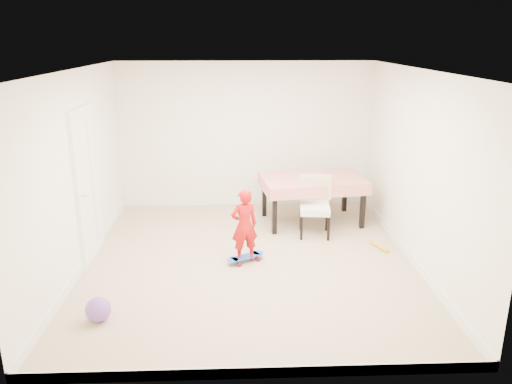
{
  "coord_description": "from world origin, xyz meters",
  "views": [
    {
      "loc": [
        -0.16,
        -6.34,
        2.99
      ],
      "look_at": [
        0.1,
        0.2,
        0.95
      ],
      "focal_mm": 35.0,
      "sensor_mm": 36.0,
      "label": 1
    }
  ],
  "objects_px": {
    "child": "(244,228)",
    "balloon": "(98,309)",
    "skateboard": "(246,259)",
    "dining_chair": "(315,207)",
    "dining_table": "(312,200)"
  },
  "relations": [
    {
      "from": "dining_table",
      "to": "skateboard",
      "type": "relative_size",
      "value": 2.88
    },
    {
      "from": "skateboard",
      "to": "child",
      "type": "distance_m",
      "value": 0.47
    },
    {
      "from": "dining_table",
      "to": "child",
      "type": "distance_m",
      "value": 1.93
    },
    {
      "from": "dining_table",
      "to": "child",
      "type": "relative_size",
      "value": 1.62
    },
    {
      "from": "dining_chair",
      "to": "dining_table",
      "type": "bearing_deg",
      "value": 91.85
    },
    {
      "from": "skateboard",
      "to": "balloon",
      "type": "height_order",
      "value": "balloon"
    },
    {
      "from": "dining_table",
      "to": "balloon",
      "type": "height_order",
      "value": "dining_table"
    },
    {
      "from": "child",
      "to": "dining_table",
      "type": "bearing_deg",
      "value": -142.81
    },
    {
      "from": "dining_chair",
      "to": "balloon",
      "type": "relative_size",
      "value": 3.34
    },
    {
      "from": "dining_chair",
      "to": "balloon",
      "type": "xyz_separation_m",
      "value": [
        -2.74,
        -2.39,
        -0.33
      ]
    },
    {
      "from": "child",
      "to": "skateboard",
      "type": "bearing_deg",
      "value": -155.72
    },
    {
      "from": "skateboard",
      "to": "balloon",
      "type": "xyz_separation_m",
      "value": [
        -1.64,
        -1.45,
        0.1
      ]
    },
    {
      "from": "dining_table",
      "to": "skateboard",
      "type": "height_order",
      "value": "dining_table"
    },
    {
      "from": "child",
      "to": "dining_chair",
      "type": "bearing_deg",
      "value": -155.6
    },
    {
      "from": "child",
      "to": "balloon",
      "type": "xyz_separation_m",
      "value": [
        -1.63,
        -1.44,
        -0.37
      ]
    }
  ]
}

